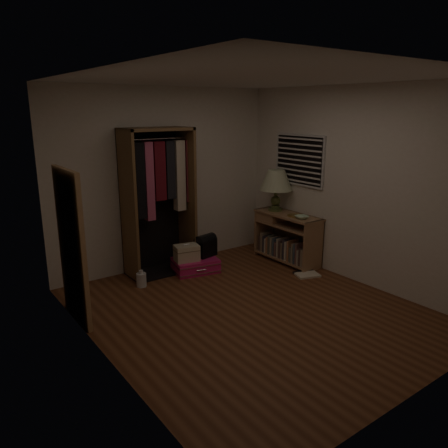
% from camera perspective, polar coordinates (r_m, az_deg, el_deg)
% --- Properties ---
extents(ground, '(4.00, 4.00, 0.00)m').
position_cam_1_polar(ground, '(5.24, 3.55, -11.19)').
color(ground, '#5C301A').
rests_on(ground, ground).
extents(room_walls, '(3.52, 4.02, 2.60)m').
position_cam_1_polar(room_walls, '(4.85, 4.20, 5.36)').
color(room_walls, silver).
rests_on(room_walls, ground).
extents(console_bookshelf, '(0.42, 1.12, 0.75)m').
position_cam_1_polar(console_bookshelf, '(6.79, 7.98, -1.59)').
color(console_bookshelf, '#976B49').
rests_on(console_bookshelf, ground).
extents(open_wardrobe, '(1.01, 0.50, 2.05)m').
position_cam_1_polar(open_wardrobe, '(6.16, -8.47, 4.50)').
color(open_wardrobe, brown).
rests_on(open_wardrobe, ground).
extents(floor_mirror, '(0.06, 0.80, 1.70)m').
position_cam_1_polar(floor_mirror, '(5.00, -19.24, -2.82)').
color(floor_mirror, '#AB7F52').
rests_on(floor_mirror, ground).
extents(pink_suitcase, '(0.72, 0.58, 0.19)m').
position_cam_1_polar(pink_suitcase, '(6.37, -3.75, -5.37)').
color(pink_suitcase, '#D01962').
rests_on(pink_suitcase, ground).
extents(train_case, '(0.38, 0.30, 0.25)m').
position_cam_1_polar(train_case, '(6.23, -4.90, -3.77)').
color(train_case, beige).
rests_on(train_case, pink_suitcase).
extents(black_bag, '(0.33, 0.25, 0.33)m').
position_cam_1_polar(black_bag, '(6.39, -2.43, -2.75)').
color(black_bag, black).
rests_on(black_bag, pink_suitcase).
extents(table_lamp, '(0.60, 0.60, 0.64)m').
position_cam_1_polar(table_lamp, '(6.78, 6.83, 5.59)').
color(table_lamp, '#424E26').
rests_on(table_lamp, console_bookshelf).
extents(brass_tray, '(0.28, 0.28, 0.01)m').
position_cam_1_polar(brass_tray, '(6.56, 9.28, 1.11)').
color(brass_tray, '#B49645').
rests_on(brass_tray, console_bookshelf).
extents(ceramic_bowl, '(0.23, 0.23, 0.05)m').
position_cam_1_polar(ceramic_bowl, '(6.40, 10.12, 0.88)').
color(ceramic_bowl, '#B7D8B4').
rests_on(ceramic_bowl, console_bookshelf).
extents(white_jug, '(0.17, 0.17, 0.23)m').
position_cam_1_polar(white_jug, '(5.94, -10.73, -7.15)').
color(white_jug, silver).
rests_on(white_jug, ground).
extents(floor_book, '(0.39, 0.35, 0.03)m').
position_cam_1_polar(floor_book, '(6.36, 10.70, -6.43)').
color(floor_book, beige).
rests_on(floor_book, ground).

